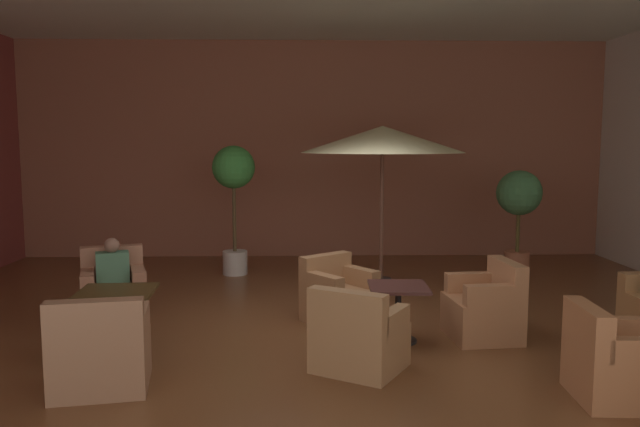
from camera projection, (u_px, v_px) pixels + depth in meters
The scene contains 14 objects.
ground_plane at pixel (321, 330), 7.34m from camera, with size 11.22×9.67×0.02m, color brown.
wall_back_brick at pixel (314, 150), 11.86m from camera, with size 11.22×0.08×4.09m, color #A15D46.
armchair_front_left_north at pixel (615, 365), 5.30m from camera, with size 0.77×0.76×0.82m.
cafe_table_front_right at pixel (116, 303), 6.58m from camera, with size 0.83×0.83×0.63m.
armchair_front_right_north at pixel (101, 353), 5.52m from camera, with size 0.92×0.88×0.88m.
armchair_front_right_east at pixel (114, 294), 7.63m from camera, with size 0.94×0.94×0.90m.
cafe_table_mid_center at pixel (398, 302), 6.84m from camera, with size 0.66×0.66×0.63m.
armchair_mid_center_north at pixel (358, 339), 5.98m from camera, with size 1.04×1.02×0.83m.
armchair_mid_center_east at pixel (485, 309), 6.98m from camera, with size 0.79×0.83×0.88m.
armchair_mid_center_south at pixel (338, 297), 7.63m from camera, with size 1.03×1.03×0.80m.
patio_umbrella_tall_red at pixel (383, 140), 9.47m from camera, with size 2.51×2.51×2.44m.
potted_tree_left_corner at pixel (519, 203), 10.12m from camera, with size 0.73×0.73×1.74m.
potted_tree_mid_left at pixel (234, 183), 10.21m from camera, with size 0.70×0.70×2.14m.
patron_by_window at pixel (113, 266), 7.55m from camera, with size 0.44×0.34×0.60m.
Camera 1 is at (-0.21, -7.13, 2.20)m, focal length 34.90 mm.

